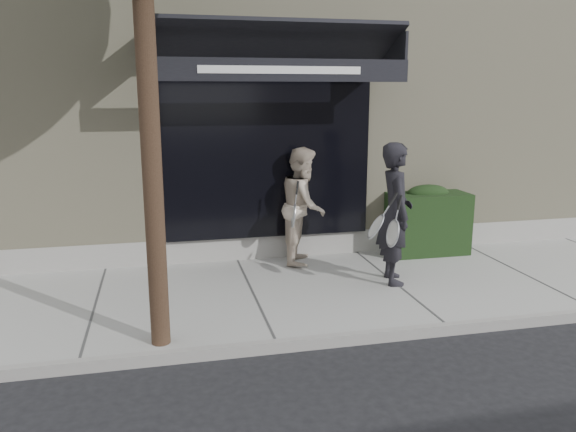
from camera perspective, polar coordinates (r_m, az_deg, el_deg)
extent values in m
plane|color=black|center=(8.13, 10.58, -7.32)|extent=(80.00, 80.00, 0.00)
cube|color=#A0A09B|center=(8.11, 10.60, -6.92)|extent=(20.00, 3.00, 0.12)
cube|color=gray|center=(6.81, 15.84, -10.96)|extent=(20.00, 0.10, 0.14)
cube|color=#B3AA88|center=(12.39, 1.75, 12.62)|extent=(14.00, 7.00, 5.50)
cube|color=gray|center=(9.56, 6.63, -2.59)|extent=(14.02, 0.42, 0.50)
cube|color=black|center=(8.74, -2.15, 6.41)|extent=(3.20, 0.30, 2.60)
cube|color=gray|center=(8.74, -12.76, 6.12)|extent=(0.08, 0.40, 2.60)
cube|color=gray|center=(9.31, 7.45, 6.69)|extent=(0.08, 0.40, 2.60)
cube|color=gray|center=(8.85, -2.41, 15.17)|extent=(3.36, 0.40, 0.12)
cube|color=black|center=(8.18, -1.50, 17.22)|extent=(3.60, 1.03, 0.55)
cube|color=black|center=(7.67, -0.72, 14.62)|extent=(3.60, 0.05, 0.30)
cube|color=white|center=(7.64, -0.67, 14.63)|extent=(2.20, 0.01, 0.10)
cube|color=black|center=(8.02, -14.61, 16.36)|extent=(0.04, 1.00, 0.45)
cube|color=black|center=(8.70, 10.56, 16.21)|extent=(0.04, 1.00, 0.45)
cube|color=black|center=(9.49, 13.87, -0.68)|extent=(1.30, 0.70, 1.00)
ellipsoid|color=black|center=(9.40, 14.02, 2.29)|extent=(0.71, 0.38, 0.27)
cylinder|color=black|center=(5.70, -13.86, 8.85)|extent=(0.20, 0.20, 4.80)
imported|color=black|center=(7.83, 10.83, 0.25)|extent=(0.58, 0.78, 1.95)
torus|color=silver|center=(7.50, 10.59, -1.75)|extent=(0.11, 0.31, 0.30)
cylinder|color=silver|center=(7.50, 10.59, -1.75)|extent=(0.08, 0.27, 0.27)
cylinder|color=silver|center=(7.50, 10.59, -1.75)|extent=(0.18, 0.03, 0.06)
cylinder|color=black|center=(7.50, 10.59, -1.75)|extent=(0.20, 0.05, 0.07)
torus|color=silver|center=(7.40, 8.91, -1.08)|extent=(0.22, 0.32, 0.27)
cylinder|color=silver|center=(7.40, 8.91, -1.08)|extent=(0.18, 0.29, 0.23)
cylinder|color=silver|center=(7.40, 8.91, -1.08)|extent=(0.17, 0.04, 0.11)
cylinder|color=black|center=(7.40, 8.91, -1.08)|extent=(0.19, 0.06, 0.13)
imported|color=#C2B09B|center=(8.63, 1.59, 1.08)|extent=(0.92, 1.04, 1.79)
torus|color=silver|center=(8.29, 0.59, 0.04)|extent=(0.10, 0.31, 0.30)
cylinder|color=silver|center=(8.29, 0.59, 0.04)|extent=(0.08, 0.27, 0.27)
cylinder|color=silver|center=(8.29, 0.59, 0.04)|extent=(0.18, 0.05, 0.04)
cylinder|color=black|center=(8.29, 0.59, 0.04)|extent=(0.20, 0.06, 0.06)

